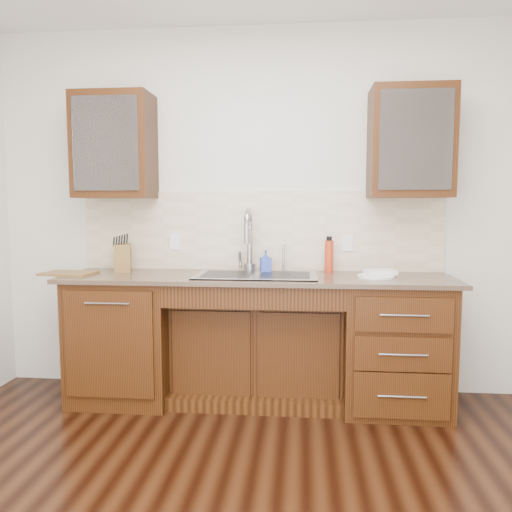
# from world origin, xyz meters

# --- Properties ---
(wall_back) EXTENTS (4.00, 0.10, 2.70)m
(wall_back) POSITION_xyz_m (0.00, 1.80, 1.35)
(wall_back) COLOR silver
(wall_back) RESTS_ON ground
(base_cabinet_left) EXTENTS (0.70, 0.62, 0.88)m
(base_cabinet_left) POSITION_xyz_m (-0.95, 1.44, 0.44)
(base_cabinet_left) COLOR #593014
(base_cabinet_left) RESTS_ON ground
(base_cabinet_center) EXTENTS (1.20, 0.44, 0.70)m
(base_cabinet_center) POSITION_xyz_m (0.00, 1.53, 0.35)
(base_cabinet_center) COLOR #593014
(base_cabinet_center) RESTS_ON ground
(base_cabinet_right) EXTENTS (0.70, 0.62, 0.88)m
(base_cabinet_right) POSITION_xyz_m (0.95, 1.44, 0.44)
(base_cabinet_right) COLOR #593014
(base_cabinet_right) RESTS_ON ground
(countertop) EXTENTS (2.70, 0.65, 0.03)m
(countertop) POSITION_xyz_m (0.00, 1.43, 0.90)
(countertop) COLOR #84705B
(countertop) RESTS_ON base_cabinet_left
(backsplash) EXTENTS (2.70, 0.02, 0.59)m
(backsplash) POSITION_xyz_m (0.00, 1.74, 1.21)
(backsplash) COLOR beige
(backsplash) RESTS_ON wall_back
(sink) EXTENTS (0.84, 0.46, 0.19)m
(sink) POSITION_xyz_m (0.00, 1.41, 0.83)
(sink) COLOR #9E9EA5
(sink) RESTS_ON countertop
(faucet) EXTENTS (0.04, 0.04, 0.40)m
(faucet) POSITION_xyz_m (-0.07, 1.64, 1.11)
(faucet) COLOR #999993
(faucet) RESTS_ON countertop
(filter_tap) EXTENTS (0.02, 0.02, 0.24)m
(filter_tap) POSITION_xyz_m (0.18, 1.65, 1.03)
(filter_tap) COLOR #999993
(filter_tap) RESTS_ON countertop
(upper_cabinet_left) EXTENTS (0.55, 0.34, 0.75)m
(upper_cabinet_left) POSITION_xyz_m (-1.05, 1.58, 1.83)
(upper_cabinet_left) COLOR #593014
(upper_cabinet_left) RESTS_ON wall_back
(upper_cabinet_right) EXTENTS (0.55, 0.34, 0.75)m
(upper_cabinet_right) POSITION_xyz_m (1.05, 1.58, 1.83)
(upper_cabinet_right) COLOR #593014
(upper_cabinet_right) RESTS_ON wall_back
(outlet_left) EXTENTS (0.08, 0.01, 0.12)m
(outlet_left) POSITION_xyz_m (-0.65, 1.73, 1.12)
(outlet_left) COLOR white
(outlet_left) RESTS_ON backsplash
(outlet_right) EXTENTS (0.08, 0.01, 0.12)m
(outlet_right) POSITION_xyz_m (0.65, 1.73, 1.12)
(outlet_right) COLOR white
(outlet_right) RESTS_ON backsplash
(soap_bottle) EXTENTS (0.09, 0.09, 0.16)m
(soap_bottle) POSITION_xyz_m (0.05, 1.57, 0.99)
(soap_bottle) COLOR #3348BC
(soap_bottle) RESTS_ON countertop
(water_bottle) EXTENTS (0.08, 0.08, 0.23)m
(water_bottle) POSITION_xyz_m (0.51, 1.64, 1.03)
(water_bottle) COLOR red
(water_bottle) RESTS_ON countertop
(plate) EXTENTS (0.33, 0.33, 0.01)m
(plate) POSITION_xyz_m (0.82, 1.43, 0.92)
(plate) COLOR white
(plate) RESTS_ON countertop
(dish_towel) EXTENTS (0.23, 0.19, 0.03)m
(dish_towel) POSITION_xyz_m (0.85, 1.47, 0.94)
(dish_towel) COLOR white
(dish_towel) RESTS_ON plate
(knife_block) EXTENTS (0.16, 0.21, 0.20)m
(knife_block) POSITION_xyz_m (-1.00, 1.56, 1.01)
(knife_block) COLOR #9B6144
(knife_block) RESTS_ON countertop
(cutting_board) EXTENTS (0.37, 0.28, 0.02)m
(cutting_board) POSITION_xyz_m (-1.33, 1.37, 0.92)
(cutting_board) COLOR olive
(cutting_board) RESTS_ON countertop
(cup_left_a) EXTENTS (0.16, 0.16, 0.09)m
(cup_left_a) POSITION_xyz_m (-1.18, 1.58, 1.77)
(cup_left_a) COLOR white
(cup_left_a) RESTS_ON upper_cabinet_left
(cup_left_b) EXTENTS (0.11, 0.11, 0.09)m
(cup_left_b) POSITION_xyz_m (-0.91, 1.58, 1.77)
(cup_left_b) COLOR white
(cup_left_b) RESTS_ON upper_cabinet_left
(cup_right_a) EXTENTS (0.14, 0.14, 0.10)m
(cup_right_a) POSITION_xyz_m (0.93, 1.58, 1.77)
(cup_right_a) COLOR silver
(cup_right_a) RESTS_ON upper_cabinet_right
(cup_right_b) EXTENTS (0.14, 0.14, 0.10)m
(cup_right_b) POSITION_xyz_m (1.09, 1.58, 1.77)
(cup_right_b) COLOR white
(cup_right_b) RESTS_ON upper_cabinet_right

